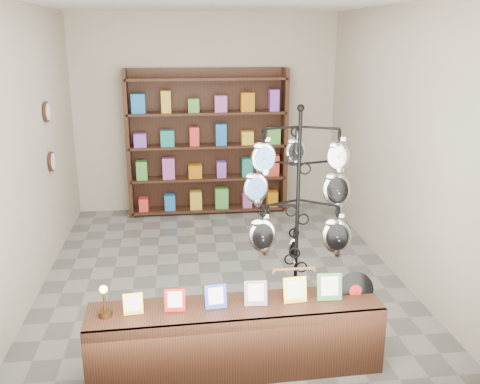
% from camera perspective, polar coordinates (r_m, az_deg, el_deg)
% --- Properties ---
extents(ground, '(5.00, 5.00, 0.00)m').
position_cam_1_polar(ground, '(6.31, -2.01, -8.58)').
color(ground, slate).
rests_on(ground, ground).
extents(room_envelope, '(5.00, 5.00, 5.00)m').
position_cam_1_polar(room_envelope, '(5.78, -2.19, 8.29)').
color(room_envelope, '#B8A894').
rests_on(room_envelope, ground).
extents(display_tree, '(1.07, 0.96, 2.08)m').
position_cam_1_polar(display_tree, '(4.94, 6.19, -0.88)').
color(display_tree, black).
rests_on(display_tree, ground).
extents(front_shelf, '(2.37, 0.56, 0.83)m').
position_cam_1_polar(front_shelf, '(4.52, -0.44, -15.27)').
color(front_shelf, black).
rests_on(front_shelf, ground).
extents(back_shelving, '(2.42, 0.36, 2.20)m').
position_cam_1_polar(back_shelving, '(8.17, -3.48, 4.83)').
color(back_shelving, black).
rests_on(back_shelving, ground).
extents(wall_clocks, '(0.03, 0.24, 0.84)m').
position_cam_1_polar(wall_clocks, '(6.77, -19.68, 5.55)').
color(wall_clocks, black).
rests_on(wall_clocks, ground).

